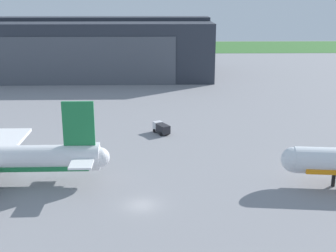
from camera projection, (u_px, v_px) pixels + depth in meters
The scene contains 4 objects.
ground_plane at pixel (142, 205), 60.70m from camera, with size 440.00×440.00×0.00m, color gray.
grass_field_strip at pixel (153, 47), 242.24m from camera, with size 440.00×56.00×0.08m, color #366C2F.
maintenance_hangar at pixel (62, 47), 157.43m from camera, with size 102.03×41.19×19.76m.
stair_truck at pixel (161, 128), 91.76m from camera, with size 3.65×4.70×2.10m.
Camera 1 is at (2.15, -55.36, 27.22)m, focal length 48.36 mm.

